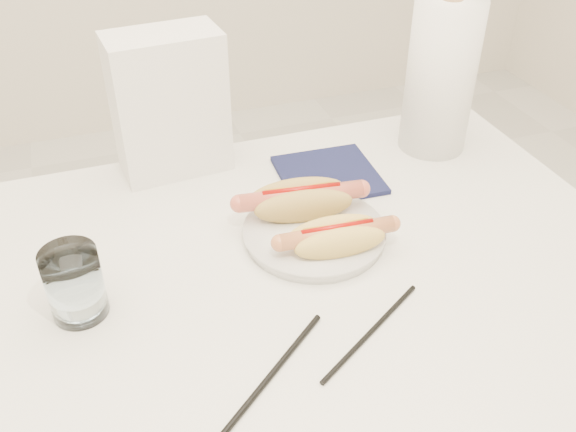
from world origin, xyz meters
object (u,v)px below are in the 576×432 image
object	(u,v)px
hotdog_left	(301,200)
hotdog_right	(337,237)
napkin_box	(169,104)
water_glass	(74,283)
paper_towel_roll	(441,77)
table	(255,312)
plate	(314,235)

from	to	relation	value
hotdog_left	hotdog_right	size ratio (longest dim) A/B	1.14
hotdog_left	napkin_box	world-z (taller)	napkin_box
water_glass	paper_towel_roll	distance (m)	0.73
table	paper_towel_roll	size ratio (longest dim) A/B	4.27
hotdog_right	water_glass	xyz separation A→B (m)	(-0.37, 0.01, 0.01)
hotdog_left	water_glass	size ratio (longest dim) A/B	1.93
hotdog_left	napkin_box	xyz separation A→B (m)	(-0.16, 0.24, 0.08)
plate	paper_towel_roll	world-z (taller)	paper_towel_roll
hotdog_left	table	bearing A→B (deg)	-128.13
hotdog_left	plate	bearing A→B (deg)	-78.06
paper_towel_roll	hotdog_left	bearing A→B (deg)	-154.72
table	plate	bearing A→B (deg)	28.90
hotdog_right	paper_towel_roll	distance (m)	0.41
hotdog_right	napkin_box	size ratio (longest dim) A/B	0.70
water_glass	hotdog_left	bearing A→B (deg)	14.95
paper_towel_roll	hotdog_right	bearing A→B (deg)	-140.21
napkin_box	hotdog_left	bearing A→B (deg)	-61.59
hotdog_left	water_glass	distance (m)	0.36
plate	hotdog_right	size ratio (longest dim) A/B	1.22
table	hotdog_right	world-z (taller)	hotdog_right
table	napkin_box	xyz separation A→B (m)	(-0.04, 0.35, 0.19)
hotdog_right	water_glass	distance (m)	0.37
water_glass	hotdog_right	bearing A→B (deg)	-1.30
hotdog_right	paper_towel_roll	xyz separation A→B (m)	(0.31, 0.26, 0.10)
water_glass	plate	bearing A→B (deg)	7.33
table	hotdog_left	bearing A→B (deg)	44.89
table	paper_towel_roll	bearing A→B (deg)	31.29
table	water_glass	world-z (taller)	water_glass
water_glass	paper_towel_roll	world-z (taller)	paper_towel_roll
table	plate	distance (m)	0.15
hotdog_right	paper_towel_roll	world-z (taller)	paper_towel_roll
paper_towel_roll	plate	bearing A→B (deg)	-147.86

